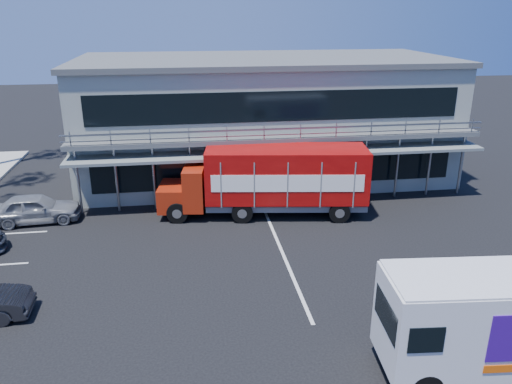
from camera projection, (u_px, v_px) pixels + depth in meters
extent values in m
plane|color=black|center=(247.00, 298.00, 18.39)|extent=(120.00, 120.00, 0.00)
cube|color=gray|center=(263.00, 119.00, 31.53)|extent=(22.00, 10.00, 7.00)
cube|color=#515454|center=(264.00, 60.00, 30.28)|extent=(22.40, 10.40, 0.30)
cube|color=#515454|center=(280.00, 139.00, 26.29)|extent=(22.00, 1.20, 0.25)
cube|color=gray|center=(282.00, 132.00, 25.61)|extent=(22.00, 0.08, 0.90)
cube|color=slate|center=(281.00, 153.00, 26.25)|extent=(22.00, 1.80, 0.15)
cube|color=black|center=(278.00, 171.00, 27.52)|extent=(20.00, 0.06, 1.60)
cube|color=black|center=(279.00, 106.00, 26.28)|extent=(20.00, 0.06, 1.60)
cube|color=maroon|center=(174.00, 196.00, 25.57)|extent=(1.71, 2.44, 1.21)
cube|color=maroon|center=(195.00, 186.00, 25.39)|extent=(1.34, 2.63, 2.11)
cube|color=black|center=(195.00, 175.00, 25.18)|extent=(0.34, 2.13, 0.70)
cube|color=#A50C0A|center=(286.00, 173.00, 25.19)|extent=(8.33, 3.60, 2.62)
cube|color=slate|center=(285.00, 202.00, 25.73)|extent=(8.27, 3.23, 0.30)
cube|color=white|center=(288.00, 184.00, 24.04)|extent=(7.35, 1.05, 0.86)
cube|color=white|center=(285.00, 168.00, 26.42)|extent=(7.35, 1.05, 0.86)
cylinder|color=black|center=(177.00, 213.00, 24.70)|extent=(1.08, 0.42, 1.05)
cylinder|color=black|center=(183.00, 197.00, 26.78)|extent=(1.08, 0.42, 1.05)
cylinder|color=black|center=(242.00, 213.00, 24.72)|extent=(1.08, 0.42, 1.05)
cylinder|color=black|center=(243.00, 197.00, 26.80)|extent=(1.08, 0.42, 1.05)
cylinder|color=black|center=(339.00, 213.00, 24.75)|extent=(1.08, 0.42, 1.05)
cylinder|color=black|center=(333.00, 197.00, 26.83)|extent=(1.08, 0.42, 1.05)
cube|color=silver|center=(500.00, 319.00, 14.00)|extent=(6.77, 2.82, 2.64)
cube|color=slate|center=(492.00, 361.00, 14.50)|extent=(6.49, 2.57, 0.33)
cube|color=black|center=(386.00, 314.00, 13.72)|extent=(0.22, 1.85, 0.90)
cube|color=silver|center=(509.00, 276.00, 13.54)|extent=(6.64, 2.77, 0.08)
cube|color=#380E83|center=(506.00, 290.00, 15.05)|extent=(3.38, 0.32, 1.41)
cylinder|color=black|center=(401.00, 341.00, 15.28)|extent=(0.93, 0.36, 0.91)
imported|color=gray|center=(35.00, 208.00, 24.73)|extent=(4.37, 2.03, 1.45)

